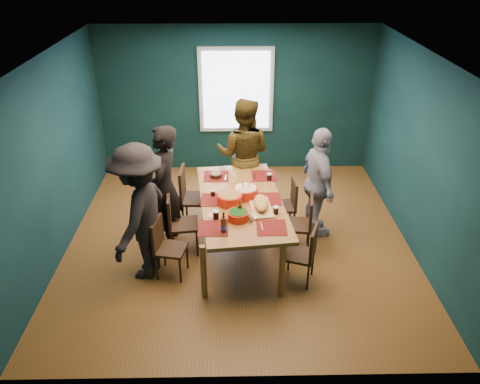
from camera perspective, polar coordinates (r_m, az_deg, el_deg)
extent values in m
cube|color=brown|center=(7.07, -0.20, -5.77)|extent=(5.00, 5.00, 0.01)
cube|color=silver|center=(5.97, -0.24, 16.16)|extent=(5.00, 5.00, 0.01)
cube|color=#113639|center=(6.84, -21.71, 3.81)|extent=(0.01, 5.00, 2.70)
cube|color=#113639|center=(6.90, 21.08, 4.15)|extent=(0.01, 5.00, 2.70)
cube|color=#113639|center=(8.74, -0.47, 11.09)|extent=(5.00, 0.01, 2.70)
cube|color=#113639|center=(4.25, 0.31, -9.83)|extent=(5.00, 0.01, 2.70)
cube|color=beige|center=(8.65, -0.48, 12.29)|extent=(1.35, 0.06, 1.55)
cube|color=olive|center=(6.41, 0.14, -1.15)|extent=(1.33, 2.30, 0.05)
cylinder|color=olive|center=(5.82, -4.46, -9.70)|extent=(0.08, 0.08, 0.78)
cylinder|color=olive|center=(5.84, 5.14, -9.58)|extent=(0.08, 0.08, 0.78)
cylinder|color=olive|center=(7.50, -3.70, -0.10)|extent=(0.08, 0.08, 0.78)
cylinder|color=olive|center=(7.52, 3.65, -0.03)|extent=(0.08, 0.08, 0.78)
cube|color=black|center=(7.18, -5.36, -0.83)|extent=(0.46, 0.46, 0.04)
cube|color=black|center=(7.08, -7.05, 1.03)|extent=(0.06, 0.44, 0.48)
cylinder|color=black|center=(7.17, -6.94, -3.27)|extent=(0.03, 0.03, 0.45)
cylinder|color=black|center=(7.12, -3.93, -3.33)|extent=(0.03, 0.03, 0.45)
cylinder|color=black|center=(7.49, -6.55, -1.74)|extent=(0.03, 0.03, 0.45)
cylinder|color=black|center=(7.45, -3.67, -1.79)|extent=(0.03, 0.03, 0.45)
cube|color=black|center=(6.64, -6.88, -3.94)|extent=(0.45, 0.45, 0.04)
cube|color=black|center=(6.52, -8.62, -2.24)|extent=(0.08, 0.41, 0.45)
cylinder|color=black|center=(6.63, -8.26, -6.49)|extent=(0.03, 0.03, 0.42)
cylinder|color=black|center=(6.62, -5.23, -6.32)|extent=(0.03, 0.03, 0.42)
cylinder|color=black|center=(6.92, -8.24, -4.83)|extent=(0.03, 0.03, 0.42)
cylinder|color=black|center=(6.91, -5.35, -4.67)|extent=(0.03, 0.03, 0.42)
cube|color=black|center=(6.23, -8.40, -6.90)|extent=(0.44, 0.44, 0.04)
cube|color=black|center=(6.15, -10.06, -5.01)|extent=(0.11, 0.38, 0.41)
cylinder|color=black|center=(6.28, -10.13, -9.12)|extent=(0.03, 0.03, 0.38)
cylinder|color=black|center=(6.19, -7.29, -9.52)|extent=(0.03, 0.03, 0.38)
cylinder|color=black|center=(6.52, -9.19, -7.43)|extent=(0.03, 0.03, 0.38)
cylinder|color=black|center=(6.43, -6.45, -7.78)|extent=(0.03, 0.03, 0.38)
cube|color=black|center=(7.10, 5.15, -1.76)|extent=(0.40, 0.40, 0.04)
cube|color=black|center=(7.02, 6.62, -0.10)|extent=(0.06, 0.38, 0.42)
cylinder|color=black|center=(7.05, 3.97, -3.98)|extent=(0.03, 0.03, 0.39)
cylinder|color=black|center=(7.11, 6.59, -3.85)|extent=(0.03, 0.03, 0.39)
cylinder|color=black|center=(7.33, 3.62, -2.60)|extent=(0.03, 0.03, 0.39)
cylinder|color=black|center=(7.38, 6.14, -2.49)|extent=(0.03, 0.03, 0.39)
cube|color=black|center=(6.67, 6.98, -4.02)|extent=(0.44, 0.44, 0.04)
cube|color=black|center=(6.55, 8.64, -2.41)|extent=(0.10, 0.39, 0.43)
cylinder|color=black|center=(6.65, 5.39, -6.27)|extent=(0.03, 0.03, 0.40)
cylinder|color=black|center=(6.65, 8.28, -6.45)|extent=(0.03, 0.03, 0.40)
cylinder|color=black|center=(6.93, 5.53, -4.70)|extent=(0.03, 0.03, 0.40)
cylinder|color=black|center=(6.93, 8.29, -4.88)|extent=(0.03, 0.03, 0.40)
cube|color=black|center=(6.11, 7.21, -7.59)|extent=(0.48, 0.48, 0.04)
cube|color=black|center=(5.96, 8.95, -6.12)|extent=(0.16, 0.37, 0.41)
cylinder|color=black|center=(6.13, 5.27, -9.78)|extent=(0.03, 0.03, 0.39)
cylinder|color=black|center=(6.09, 8.28, -10.31)|extent=(0.03, 0.03, 0.39)
cylinder|color=black|center=(6.38, 5.96, -8.05)|extent=(0.03, 0.03, 0.39)
cylinder|color=black|center=(6.34, 8.84, -8.54)|extent=(0.03, 0.03, 0.39)
imported|color=black|center=(6.62, -9.15, 0.52)|extent=(0.50, 0.71, 1.82)
imported|color=black|center=(7.52, 0.43, 4.60)|extent=(1.04, 0.89, 1.85)
imported|color=white|center=(6.89, 9.51, 1.04)|extent=(0.60, 1.05, 1.69)
imported|color=black|center=(6.04, -12.11, -2.53)|extent=(0.98, 1.34, 1.86)
cylinder|color=red|center=(6.28, -1.24, -0.84)|extent=(0.34, 0.34, 0.14)
cylinder|color=olive|center=(6.25, -1.25, -0.34)|extent=(0.30, 0.30, 0.02)
cylinder|color=red|center=(6.45, 0.69, -0.02)|extent=(0.34, 0.34, 0.14)
cylinder|color=beige|center=(6.42, 0.69, 0.47)|extent=(0.30, 0.30, 0.02)
cylinder|color=tan|center=(6.39, 1.10, 0.87)|extent=(0.10, 0.19, 0.27)
cylinder|color=tan|center=(6.39, 0.39, 0.86)|extent=(0.08, 0.19, 0.27)
cylinder|color=red|center=(5.93, -0.24, -2.91)|extent=(0.27, 0.27, 0.11)
cylinder|color=#134110|center=(5.91, -0.24, -2.49)|extent=(0.24, 0.24, 0.02)
cube|color=tan|center=(6.20, 2.57, -1.92)|extent=(0.33, 0.57, 0.02)
ellipsoid|color=gold|center=(6.16, 2.59, -1.33)|extent=(0.24, 0.45, 0.13)
cube|color=silver|center=(6.00, 1.46, -2.83)|extent=(0.11, 0.21, 0.00)
cylinder|color=black|center=(5.89, 1.25, -3.40)|extent=(0.07, 0.12, 0.02)
sphere|color=#1D5D15|center=(6.06, 2.65, -1.84)|extent=(0.04, 0.04, 0.04)
sphere|color=#1D5D15|center=(6.16, 2.59, -1.27)|extent=(0.04, 0.04, 0.04)
sphere|color=#1D5D15|center=(6.26, 2.53, -0.73)|extent=(0.04, 0.04, 0.04)
cylinder|color=black|center=(6.99, -2.95, 2.05)|extent=(0.17, 0.17, 0.07)
cylinder|color=olive|center=(6.97, -2.96, 2.26)|extent=(0.14, 0.14, 0.02)
cylinder|color=#4A260D|center=(5.67, -2.00, -4.02)|extent=(0.07, 0.07, 0.20)
cylinder|color=#4A260D|center=(5.60, -2.03, -2.81)|extent=(0.03, 0.03, 0.08)
cylinder|color=blue|center=(5.69, -2.00, -4.31)|extent=(0.08, 0.08, 0.05)
cylinder|color=#4A260D|center=(6.01, -0.02, -2.19)|extent=(0.06, 0.06, 0.16)
cylinder|color=#4A260D|center=(5.95, -0.02, -1.26)|extent=(0.02, 0.02, 0.06)
cylinder|color=black|center=(5.96, -2.95, -2.79)|extent=(0.08, 0.08, 0.11)
cylinder|color=silver|center=(5.93, -2.96, -2.38)|extent=(0.08, 0.08, 0.02)
cylinder|color=black|center=(6.08, 4.39, -2.23)|extent=(0.07, 0.07, 0.10)
cylinder|color=silver|center=(6.05, 4.41, -1.86)|extent=(0.08, 0.08, 0.02)
cylinder|color=black|center=(6.91, 3.59, 1.86)|extent=(0.07, 0.07, 0.10)
cylinder|color=silver|center=(6.89, 3.60, 2.20)|extent=(0.08, 0.08, 0.02)
cylinder|color=black|center=(6.48, -3.32, -0.14)|extent=(0.06, 0.06, 0.09)
cylinder|color=silver|center=(6.46, -3.33, 0.16)|extent=(0.06, 0.06, 0.01)
cube|color=#F67E67|center=(6.45, 2.94, -0.72)|extent=(0.21, 0.21, 0.00)
cube|color=#F67E67|center=(6.06, -3.31, -2.85)|extent=(0.17, 0.17, 0.00)
cube|color=#F67E67|center=(5.79, 3.90, -4.53)|extent=(0.15, 0.15, 0.00)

